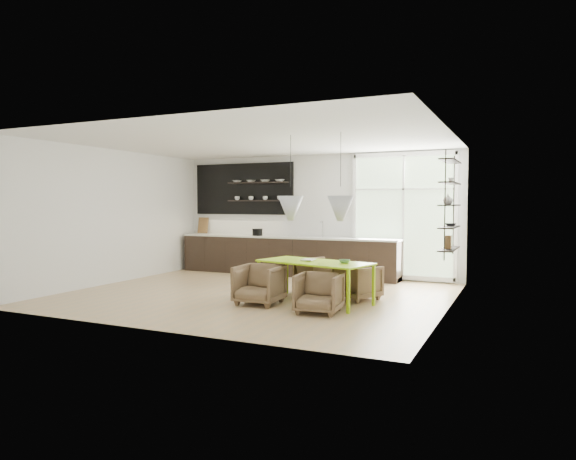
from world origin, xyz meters
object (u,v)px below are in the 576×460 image
object	(u,v)px
dining_table	(314,264)
armchair_front_left	(259,284)
armchair_front_right	(319,293)
armchair_back_left	(319,276)
wire_stool	(266,280)
armchair_back_right	(358,282)

from	to	relation	value
dining_table	armchair_front_left	size ratio (longest dim) A/B	2.85
dining_table	armchair_front_right	distance (m)	0.93
dining_table	armchair_front_left	xyz separation A→B (m)	(-0.81, -0.53, -0.33)
armchair_back_left	armchair_front_left	size ratio (longest dim) A/B	1.00
dining_table	wire_stool	xyz separation A→B (m)	(-1.16, 0.40, -0.41)
armchair_back_right	armchair_front_left	size ratio (longest dim) A/B	0.93
armchair_back_left	wire_stool	xyz separation A→B (m)	(-0.91, -0.47, -0.08)
armchair_back_right	wire_stool	xyz separation A→B (m)	(-1.77, -0.19, -0.05)
armchair_back_right	armchair_front_left	world-z (taller)	armchair_front_left
armchair_front_left	armchair_front_right	size ratio (longest dim) A/B	1.08
armchair_back_right	armchair_front_left	distance (m)	1.81
armchair_back_left	dining_table	bearing A→B (deg)	141.22
armchair_back_left	armchair_back_right	bearing A→B (deg)	-162.68
armchair_front_right	armchair_back_right	bearing A→B (deg)	75.17
armchair_front_left	armchair_front_right	bearing A→B (deg)	-13.21
armchair_back_left	armchair_front_right	world-z (taller)	armchair_back_left
armchair_back_left	armchair_front_left	bearing A→B (deg)	103.41
dining_table	armchair_back_left	size ratio (longest dim) A/B	2.84
armchair_back_left	armchair_back_right	xyz separation A→B (m)	(0.86, -0.27, -0.03)
dining_table	armchair_front_right	xyz separation A→B (m)	(0.38, -0.77, -0.36)
armchair_front_left	wire_stool	size ratio (longest dim) A/B	1.83
wire_stool	armchair_front_right	bearing A→B (deg)	-37.20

